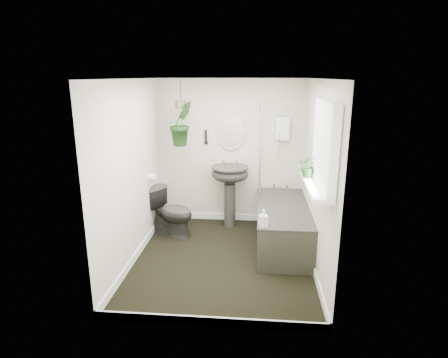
{
  "coord_description": "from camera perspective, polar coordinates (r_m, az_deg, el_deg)",
  "views": [
    {
      "loc": [
        0.41,
        -4.47,
        2.33
      ],
      "look_at": [
        0.0,
        0.15,
        1.05
      ],
      "focal_mm": 30.0,
      "sensor_mm": 36.0,
      "label": 1
    }
  ],
  "objects": [
    {
      "name": "wall_sconce",
      "position": [
        5.96,
        -2.77,
        6.44
      ],
      "size": [
        0.04,
        0.04,
        0.22
      ],
      "primitive_type": "cylinder",
      "color": "black",
      "rests_on": "wall_back"
    },
    {
      "name": "window_blinds",
      "position": [
        3.88,
        14.46,
        4.84
      ],
      "size": [
        0.01,
        0.86,
        0.76
      ],
      "primitive_type": "cube",
      "color": "white",
      "rests_on": "wall_right"
    },
    {
      "name": "floor",
      "position": [
        5.06,
        -0.15,
        -12.1
      ],
      "size": [
        2.3,
        2.8,
        0.02
      ],
      "primitive_type": "cube",
      "color": "black",
      "rests_on": "ground"
    },
    {
      "name": "wall_front",
      "position": [
        3.31,
        -2.39,
        -5.52
      ],
      "size": [
        2.3,
        0.02,
        2.3
      ],
      "primitive_type": "cube",
      "color": "#EDE6CB",
      "rests_on": "ground"
    },
    {
      "name": "toilet_roll_holder",
      "position": [
        5.57,
        -10.83,
        0.28
      ],
      "size": [
        0.11,
        0.11,
        0.11
      ],
      "primitive_type": "cylinder",
      "rotation": [
        0.0,
        1.57,
        0.0
      ],
      "color": "white",
      "rests_on": "wall_left"
    },
    {
      "name": "window_recess",
      "position": [
        3.89,
        15.11,
        4.82
      ],
      "size": [
        0.08,
        1.0,
        0.9
      ],
      "primitive_type": "cube",
      "color": "white",
      "rests_on": "wall_right"
    },
    {
      "name": "soap_bottle",
      "position": [
        4.53,
        6.02,
        -5.94
      ],
      "size": [
        0.11,
        0.12,
        0.21
      ],
      "primitive_type": "imported",
      "rotation": [
        0.0,
        0.0,
        0.2
      ],
      "color": "#282425",
      "rests_on": "bathtub"
    },
    {
      "name": "toilet",
      "position": [
        5.7,
        -8.07,
        -4.94
      ],
      "size": [
        0.81,
        0.66,
        0.72
      ],
      "primitive_type": "imported",
      "rotation": [
        0.0,
        0.0,
        1.15
      ],
      "color": "#2A2A26",
      "rests_on": "floor"
    },
    {
      "name": "wall_left",
      "position": [
        4.88,
        -13.85,
        0.98
      ],
      "size": [
        0.02,
        2.8,
        2.3
      ],
      "primitive_type": "cube",
      "color": "#EDE6CB",
      "rests_on": "ground"
    },
    {
      "name": "hanging_pot",
      "position": [
        5.56,
        -6.58,
        11.18
      ],
      "size": [
        0.16,
        0.16,
        0.12
      ],
      "primitive_type": "cylinder",
      "color": "brown",
      "rests_on": "ceiling"
    },
    {
      "name": "sill_plant",
      "position": [
        4.22,
        12.81,
        1.98
      ],
      "size": [
        0.26,
        0.24,
        0.25
      ],
      "primitive_type": "imported",
      "rotation": [
        0.0,
        0.0,
        -0.21
      ],
      "color": "black",
      "rests_on": "window_sill"
    },
    {
      "name": "wall_back",
      "position": [
        6.01,
        1.06,
        4.11
      ],
      "size": [
        2.3,
        0.02,
        2.3
      ],
      "primitive_type": "cube",
      "color": "#EDE6CB",
      "rests_on": "ground"
    },
    {
      "name": "pedestal_sink",
      "position": [
        5.91,
        0.89,
        -2.68
      ],
      "size": [
        0.6,
        0.52,
        0.99
      ],
      "primitive_type": null,
      "rotation": [
        0.0,
        0.0,
        -0.04
      ],
      "color": "#2A2A26",
      "rests_on": "floor"
    },
    {
      "name": "hanging_plant",
      "position": [
        5.59,
        -6.5,
        8.42
      ],
      "size": [
        0.46,
        0.46,
        0.66
      ],
      "primitive_type": "imported",
      "rotation": [
        0.0,
        0.0,
        0.81
      ],
      "color": "black",
      "rests_on": "ceiling"
    },
    {
      "name": "bath_screen",
      "position": [
        5.56,
        5.61,
        4.47
      ],
      "size": [
        0.04,
        0.72,
        1.4
      ],
      "primitive_type": null,
      "color": "silver",
      "rests_on": "bathtub"
    },
    {
      "name": "bathtub",
      "position": [
        5.39,
        8.9,
        -7.02
      ],
      "size": [
        0.72,
        1.72,
        0.58
      ],
      "primitive_type": null,
      "color": "#2A2A26",
      "rests_on": "floor"
    },
    {
      "name": "window_sill",
      "position": [
        3.98,
        13.7,
        -1.1
      ],
      "size": [
        0.18,
        1.0,
        0.04
      ],
      "primitive_type": "cube",
      "color": "white",
      "rests_on": "wall_right"
    },
    {
      "name": "shower_box",
      "position": [
        5.88,
        8.9,
        7.62
      ],
      "size": [
        0.2,
        0.1,
        0.35
      ],
      "primitive_type": "cube",
      "color": "white",
      "rests_on": "wall_back"
    },
    {
      "name": "ceiling",
      "position": [
        4.49,
        -0.17,
        15.17
      ],
      "size": [
        2.3,
        2.8,
        0.02
      ],
      "primitive_type": "cube",
      "color": "white",
      "rests_on": "ground"
    },
    {
      "name": "oval_mirror",
      "position": [
        5.91,
        1.1,
        7.36
      ],
      "size": [
        0.46,
        0.03,
        0.62
      ],
      "primitive_type": "ellipsoid",
      "color": "beige",
      "rests_on": "wall_back"
    },
    {
      "name": "wall_right",
      "position": [
        4.69,
        14.11,
        0.36
      ],
      "size": [
        0.02,
        2.8,
        2.3
      ],
      "primitive_type": "cube",
      "color": "#EDE6CB",
      "rests_on": "ground"
    },
    {
      "name": "skirting",
      "position": [
        5.04,
        -0.15,
        -11.49
      ],
      "size": [
        2.3,
        2.8,
        0.1
      ],
      "primitive_type": "cube",
      "color": "white",
      "rests_on": "floor"
    }
  ]
}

